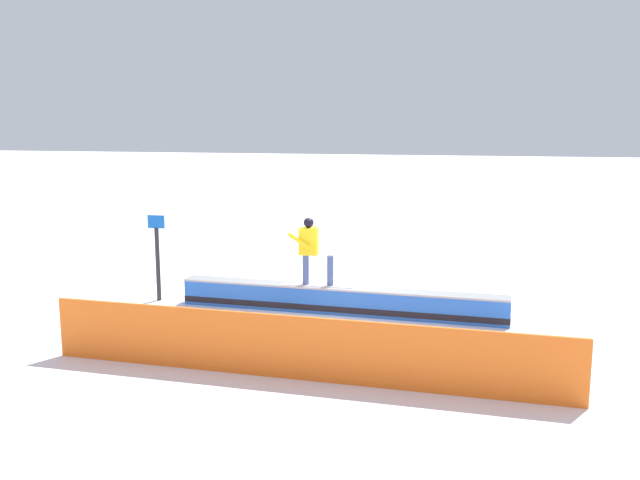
% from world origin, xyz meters
% --- Properties ---
extents(ground_plane, '(120.00, 120.00, 0.00)m').
position_xyz_m(ground_plane, '(0.00, 0.00, 0.00)').
color(ground_plane, white).
extents(grind_box, '(7.17, 0.95, 0.59)m').
position_xyz_m(grind_box, '(0.00, 0.00, 0.27)').
color(grind_box, blue).
rests_on(grind_box, ground_plane).
extents(snowboarder, '(1.54, 0.42, 1.49)m').
position_xyz_m(snowboarder, '(0.64, -0.03, 1.40)').
color(snowboarder, silver).
rests_on(snowboarder, grind_box).
extents(safety_fence, '(8.84, 0.65, 1.06)m').
position_xyz_m(safety_fence, '(0.00, 3.92, 0.53)').
color(safety_fence, orange).
rests_on(safety_fence, ground_plane).
extents(trail_marker, '(0.40, 0.10, 1.99)m').
position_xyz_m(trail_marker, '(4.30, -0.26, 1.07)').
color(trail_marker, '#262628').
rests_on(trail_marker, ground_plane).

